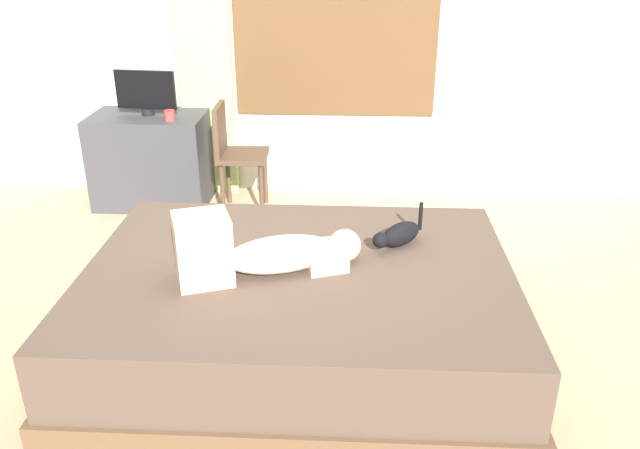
{
  "coord_description": "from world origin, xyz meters",
  "views": [
    {
      "loc": [
        0.25,
        -2.86,
        2.04
      ],
      "look_at": [
        0.09,
        0.21,
        0.65
      ],
      "focal_mm": 35.93,
      "sensor_mm": 36.0,
      "label": 1
    }
  ],
  "objects_px": {
    "person_lying": "(261,252)",
    "cup": "(170,115)",
    "tv_monitor": "(146,92)",
    "chair_by_desk": "(234,150)",
    "cat": "(398,235)",
    "desk": "(152,159)",
    "bed": "(299,309)"
  },
  "relations": [
    {
      "from": "desk",
      "to": "tv_monitor",
      "type": "height_order",
      "value": "tv_monitor"
    },
    {
      "from": "bed",
      "to": "chair_by_desk",
      "type": "relative_size",
      "value": 2.6
    },
    {
      "from": "person_lying",
      "to": "tv_monitor",
      "type": "xyz_separation_m",
      "value": [
        -1.17,
        2.07,
        0.31
      ]
    },
    {
      "from": "person_lying",
      "to": "cup",
      "type": "relative_size",
      "value": 11.54
    },
    {
      "from": "cat",
      "to": "tv_monitor",
      "type": "distance_m",
      "value": 2.58
    },
    {
      "from": "cat",
      "to": "cup",
      "type": "relative_size",
      "value": 3.62
    },
    {
      "from": "person_lying",
      "to": "desk",
      "type": "distance_m",
      "value": 2.4
    },
    {
      "from": "cup",
      "to": "chair_by_desk",
      "type": "bearing_deg",
      "value": 2.6
    },
    {
      "from": "bed",
      "to": "chair_by_desk",
      "type": "xyz_separation_m",
      "value": [
        -0.66,
        1.88,
        0.26
      ]
    },
    {
      "from": "desk",
      "to": "cup",
      "type": "bearing_deg",
      "value": -34.2
    },
    {
      "from": "cat",
      "to": "chair_by_desk",
      "type": "height_order",
      "value": "chair_by_desk"
    },
    {
      "from": "cat",
      "to": "person_lying",
      "type": "bearing_deg",
      "value": -154.73
    },
    {
      "from": "person_lying",
      "to": "tv_monitor",
      "type": "bearing_deg",
      "value": 119.58
    },
    {
      "from": "chair_by_desk",
      "to": "tv_monitor",
      "type": "bearing_deg",
      "value": 169.02
    },
    {
      "from": "bed",
      "to": "person_lying",
      "type": "height_order",
      "value": "person_lying"
    },
    {
      "from": "desk",
      "to": "person_lying",
      "type": "bearing_deg",
      "value": -60.16
    },
    {
      "from": "tv_monitor",
      "to": "chair_by_desk",
      "type": "distance_m",
      "value": 0.82
    },
    {
      "from": "cat",
      "to": "tv_monitor",
      "type": "xyz_separation_m",
      "value": [
        -1.87,
        1.74,
        0.36
      ]
    },
    {
      "from": "person_lying",
      "to": "tv_monitor",
      "type": "height_order",
      "value": "tv_monitor"
    },
    {
      "from": "bed",
      "to": "tv_monitor",
      "type": "bearing_deg",
      "value": 123.94
    },
    {
      "from": "person_lying",
      "to": "cup",
      "type": "distance_m",
      "value": 2.15
    },
    {
      "from": "bed",
      "to": "cat",
      "type": "height_order",
      "value": "cat"
    },
    {
      "from": "bed",
      "to": "cup",
      "type": "height_order",
      "value": "cup"
    },
    {
      "from": "desk",
      "to": "tv_monitor",
      "type": "distance_m",
      "value": 0.55
    },
    {
      "from": "cup",
      "to": "tv_monitor",
      "type": "bearing_deg",
      "value": 144.29
    },
    {
      "from": "bed",
      "to": "cat",
      "type": "xyz_separation_m",
      "value": [
        0.52,
        0.27,
        0.32
      ]
    },
    {
      "from": "bed",
      "to": "chair_by_desk",
      "type": "distance_m",
      "value": 2.01
    },
    {
      "from": "cat",
      "to": "chair_by_desk",
      "type": "bearing_deg",
      "value": 126.41
    },
    {
      "from": "desk",
      "to": "tv_monitor",
      "type": "relative_size",
      "value": 1.87
    },
    {
      "from": "cup",
      "to": "person_lying",
      "type": "bearing_deg",
      "value": -63.41
    },
    {
      "from": "person_lying",
      "to": "desk",
      "type": "bearing_deg",
      "value": 119.84
    },
    {
      "from": "tv_monitor",
      "to": "cup",
      "type": "relative_size",
      "value": 5.99
    }
  ]
}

